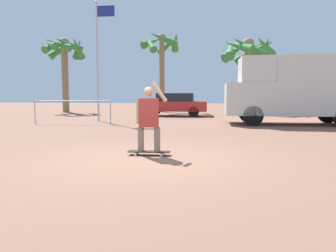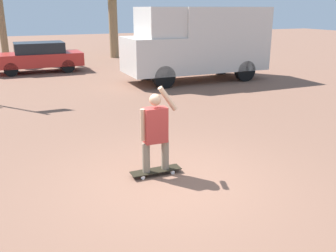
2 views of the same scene
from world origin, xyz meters
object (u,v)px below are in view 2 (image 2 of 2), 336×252
(parked_car_red, at_px, (38,57))
(person_skateboarder, at_px, (155,129))
(skateboard, at_px, (156,171))
(camper_van, at_px, (199,41))

(parked_car_red, bearing_deg, person_skateboarder, -86.36)
(skateboard, bearing_deg, person_skateboarder, -180.00)
(person_skateboarder, bearing_deg, parked_car_red, 93.64)
(camper_van, relative_size, parked_car_red, 1.47)
(person_skateboarder, height_order, camper_van, camper_van)
(person_skateboarder, xyz_separation_m, parked_car_red, (-0.83, 13.09, -0.15))
(skateboard, bearing_deg, parked_car_red, 93.64)
(person_skateboarder, relative_size, camper_van, 0.26)
(person_skateboarder, distance_m, camper_van, 9.71)
(person_skateboarder, bearing_deg, skateboard, 0.00)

